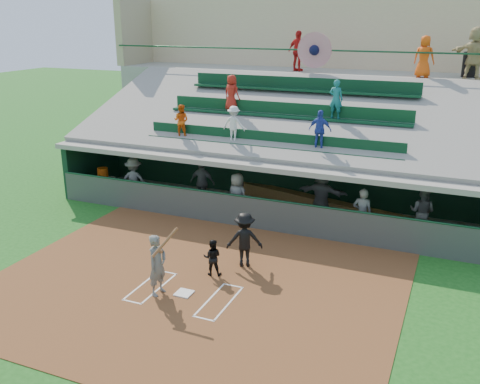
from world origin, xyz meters
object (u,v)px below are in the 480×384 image
at_px(white_table, 104,186).
at_px(home_plate, 184,293).
at_px(batter_at_plate, 158,265).
at_px(trash_bin, 471,65).
at_px(catcher, 212,257).
at_px(water_cooler, 103,173).

bearing_deg(white_table, home_plate, -42.75).
height_order(batter_at_plate, trash_bin, trash_bin).
xyz_separation_m(catcher, trash_bin, (6.02, 11.98, 4.55)).
distance_m(catcher, white_table, 8.65).
relative_size(white_table, trash_bin, 0.78).
bearing_deg(batter_at_plate, water_cooler, 135.58).
height_order(home_plate, white_table, white_table).
height_order(catcher, trash_bin, trash_bin).
distance_m(home_plate, water_cooler, 9.22).
xyz_separation_m(home_plate, catcher, (0.22, 1.29, 0.52)).
distance_m(batter_at_plate, water_cooler, 8.88).
xyz_separation_m(batter_at_plate, catcher, (0.83, 1.53, -0.31)).
xyz_separation_m(water_cooler, trash_bin, (13.20, 7.29, 4.16)).
bearing_deg(white_table, trash_bin, 26.63).
xyz_separation_m(home_plate, batter_at_plate, (-0.62, -0.24, 0.82)).
relative_size(batter_at_plate, trash_bin, 1.95).
xyz_separation_m(batter_at_plate, water_cooler, (-6.34, 6.22, 0.08)).
bearing_deg(trash_bin, white_table, -151.37).
xyz_separation_m(home_plate, trash_bin, (6.24, 13.27, 5.07)).
bearing_deg(trash_bin, batter_at_plate, -116.91).
distance_m(home_plate, catcher, 1.41).
relative_size(catcher, white_table, 1.36).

